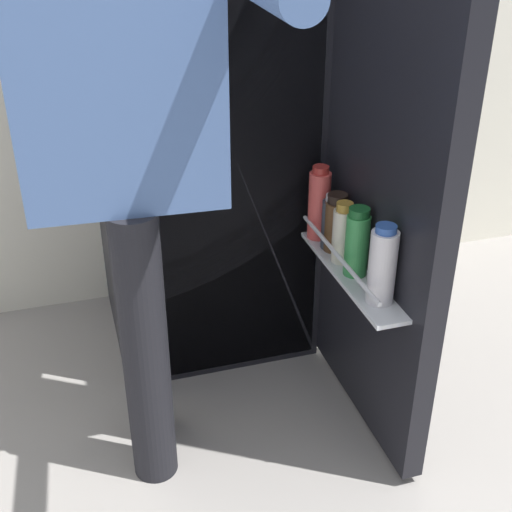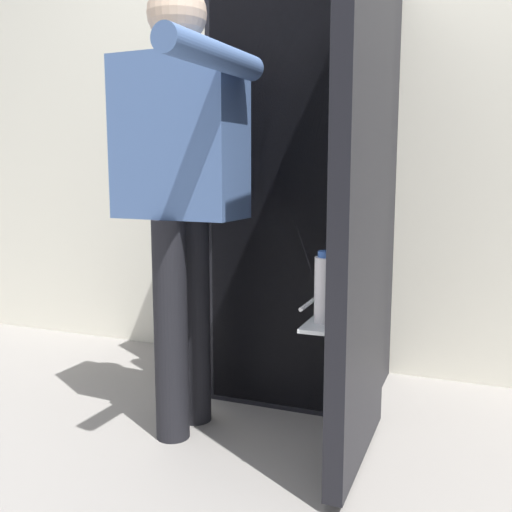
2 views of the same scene
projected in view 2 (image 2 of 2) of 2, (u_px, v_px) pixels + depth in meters
The scene contains 4 objects.
ground_plane at pixel (261, 437), 2.11m from camera, with size 6.60×6.60×0.00m, color gray.
kitchen_wall at pixel (329, 94), 2.73m from camera, with size 4.40×0.10×2.61m, color silver.
refrigerator at pixel (310, 190), 2.42m from camera, with size 0.72×1.22×1.74m.
person at pixel (182, 173), 2.04m from camera, with size 0.53×0.77×1.58m.
Camera 2 is at (0.71, -1.86, 0.97)m, focal length 40.95 mm.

